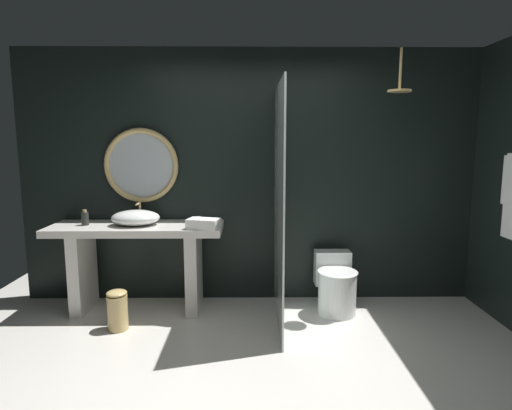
{
  "coord_description": "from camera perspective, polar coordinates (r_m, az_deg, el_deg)",
  "views": [
    {
      "loc": [
        -0.02,
        -2.59,
        1.69
      ],
      "look_at": [
        0.02,
        0.99,
        1.14
      ],
      "focal_mm": 30.16,
      "sensor_mm": 36.0,
      "label": 1
    }
  ],
  "objects": [
    {
      "name": "back_wall_panel",
      "position": [
        4.51,
        -0.43,
        3.72
      ],
      "size": [
        4.8,
        0.1,
        2.6
      ],
      "primitive_type": "cube",
      "color": "black",
      "rests_on": "ground_plane"
    },
    {
      "name": "tumbler_cup",
      "position": [
        4.18,
        -7.65,
        -2.15
      ],
      "size": [
        0.06,
        0.06,
        0.09
      ],
      "primitive_type": "cylinder",
      "color": "silver",
      "rests_on": "vanity_counter"
    },
    {
      "name": "folded_hand_towel",
      "position": [
        4.04,
        -6.97,
        -2.49
      ],
      "size": [
        0.33,
        0.25,
        0.1
      ],
      "primitive_type": "cube",
      "rotation": [
        0.0,
        0.0,
        -0.26
      ],
      "color": "white",
      "rests_on": "vanity_counter"
    },
    {
      "name": "soap_dispenser",
      "position": [
        4.49,
        -21.73,
        -1.65
      ],
      "size": [
        0.07,
        0.07,
        0.15
      ],
      "color": "#282D28",
      "rests_on": "vanity_counter"
    },
    {
      "name": "vessel_sink",
      "position": [
        4.34,
        -15.67,
        -1.62
      ],
      "size": [
        0.46,
        0.38,
        0.21
      ],
      "color": "white",
      "rests_on": "vanity_counter"
    },
    {
      "name": "waste_bin",
      "position": [
        4.14,
        -17.89,
        -13.08
      ],
      "size": [
        0.18,
        0.18,
        0.37
      ],
      "color": "tan",
      "rests_on": "ground_plane"
    },
    {
      "name": "round_wall_mirror",
      "position": [
        4.55,
        -14.98,
        5.09
      ],
      "size": [
        0.76,
        0.06,
        0.76
      ],
      "color": "tan"
    },
    {
      "name": "rain_shower_head",
      "position": [
        4.23,
        18.5,
        14.63
      ],
      "size": [
        0.21,
        0.21,
        0.39
      ],
      "color": "tan"
    },
    {
      "name": "shower_glass_panel",
      "position": [
        3.89,
        3.07,
        -0.22
      ],
      "size": [
        0.02,
        1.22,
        2.18
      ],
      "primitive_type": "cube",
      "color": "silver",
      "rests_on": "ground_plane"
    },
    {
      "name": "ground_plane",
      "position": [
        3.09,
        -0.25,
        -24.45
      ],
      "size": [
        5.76,
        5.76,
        0.0
      ],
      "primitive_type": "plane",
      "color": "silver"
    },
    {
      "name": "vanity_counter",
      "position": [
        4.42,
        -15.41,
        -6.14
      ],
      "size": [
        1.67,
        0.58,
        0.86
      ],
      "color": "silver",
      "rests_on": "ground_plane"
    },
    {
      "name": "toilet",
      "position": [
        4.39,
        10.52,
        -10.35
      ],
      "size": [
        0.39,
        0.58,
        0.56
      ],
      "color": "white",
      "rests_on": "ground_plane"
    }
  ]
}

